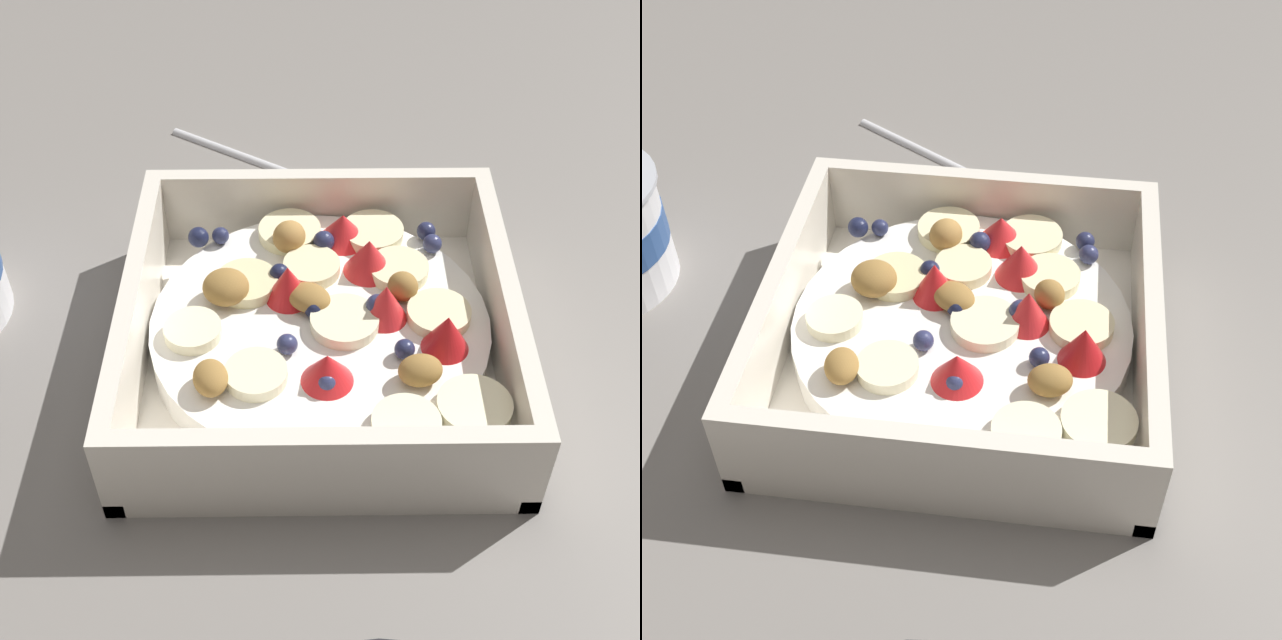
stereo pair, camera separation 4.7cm
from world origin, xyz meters
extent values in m
plane|color=gray|center=(0.00, 0.00, 0.00)|extent=(2.40, 2.40, 0.00)
cube|color=white|center=(-0.02, -0.02, 0.01)|extent=(0.21, 0.21, 0.01)
cube|color=white|center=(-0.02, -0.12, 0.03)|extent=(0.21, 0.01, 0.06)
cube|color=white|center=(-0.02, 0.08, 0.03)|extent=(0.21, 0.01, 0.06)
cube|color=white|center=(-0.12, -0.02, 0.03)|extent=(0.01, 0.19, 0.06)
cube|color=white|center=(0.08, -0.02, 0.03)|extent=(0.01, 0.19, 0.06)
cylinder|color=white|center=(-0.02, -0.02, 0.02)|extent=(0.19, 0.19, 0.02)
cylinder|color=#F4EAB7|center=(0.02, -0.01, 0.03)|extent=(0.04, 0.04, 0.01)
cylinder|color=#F7EFC6|center=(-0.03, 0.05, 0.03)|extent=(0.04, 0.04, 0.01)
cylinder|color=#F7EFC6|center=(-0.09, -0.06, 0.03)|extent=(0.04, 0.04, 0.01)
cylinder|color=#F7EFC6|center=(-0.02, -0.03, 0.03)|extent=(0.05, 0.05, 0.01)
cylinder|color=#F4EAB7|center=(0.02, -0.06, 0.03)|extent=(0.04, 0.04, 0.01)
cylinder|color=#F7EFC6|center=(-0.06, 0.02, 0.03)|extent=(0.04, 0.04, 0.01)
cylinder|color=#F4EAB7|center=(-0.02, -0.08, 0.03)|extent=(0.04, 0.04, 0.01)
cylinder|color=#F4EAB7|center=(0.05, -0.05, 0.03)|extent=(0.05, 0.05, 0.01)
cylinder|color=beige|center=(0.01, 0.02, 0.03)|extent=(0.05, 0.05, 0.01)
cylinder|color=#F4EAB7|center=(0.06, 0.00, 0.03)|extent=(0.05, 0.05, 0.01)
cylinder|color=#F7EFC6|center=(-0.08, -0.09, 0.03)|extent=(0.05, 0.05, 0.01)
cone|color=red|center=(0.05, -0.03, 0.04)|extent=(0.04, 0.04, 0.02)
cone|color=red|center=(-0.06, -0.02, 0.04)|extent=(0.04, 0.04, 0.02)
cone|color=red|center=(-0.04, -0.08, 0.04)|extent=(0.04, 0.04, 0.02)
cone|color=red|center=(0.00, 0.00, 0.04)|extent=(0.04, 0.04, 0.02)
cone|color=red|center=(-0.02, -0.05, 0.04)|extent=(0.03, 0.03, 0.02)
cone|color=red|center=(0.02, -0.05, 0.04)|extent=(0.04, 0.04, 0.02)
sphere|color=navy|center=(-0.01, -0.05, 0.04)|extent=(0.01, 0.01, 0.01)
sphere|color=#191E3D|center=(0.01, 0.01, 0.04)|extent=(0.01, 0.01, 0.01)
sphere|color=#23284C|center=(0.05, -0.08, 0.04)|extent=(0.01, 0.01, 0.01)
sphere|color=#23284C|center=(-0.05, -0.06, 0.04)|extent=(0.01, 0.01, 0.01)
sphere|color=#23284C|center=(0.04, -0.02, 0.04)|extent=(0.01, 0.01, 0.01)
sphere|color=navy|center=(0.04, -0.08, 0.04)|extent=(0.01, 0.01, 0.01)
sphere|color=navy|center=(-0.07, -0.02, 0.03)|extent=(0.01, 0.01, 0.01)
sphere|color=#191E3D|center=(0.05, 0.05, 0.04)|extent=(0.01, 0.01, 0.01)
sphere|color=#191E3D|center=(-0.04, -0.08, 0.04)|extent=(0.01, 0.01, 0.01)
sphere|color=#191E3D|center=(-0.01, -0.01, 0.04)|extent=(0.01, 0.01, 0.01)
sphere|color=#191E3D|center=(0.00, 0.00, 0.03)|extent=(0.01, 0.01, 0.01)
sphere|color=navy|center=(-0.04, 0.00, 0.04)|extent=(0.01, 0.01, 0.01)
sphere|color=#23284C|center=(0.05, 0.04, 0.03)|extent=(0.01, 0.01, 0.01)
ellipsoid|color=olive|center=(-0.07, 0.04, 0.04)|extent=(0.03, 0.02, 0.01)
ellipsoid|color=olive|center=(0.00, -0.06, 0.04)|extent=(0.02, 0.02, 0.02)
ellipsoid|color=olive|center=(0.00, 0.03, 0.04)|extent=(0.03, 0.03, 0.02)
ellipsoid|color=olive|center=(-0.01, -0.01, 0.04)|extent=(0.03, 0.03, 0.01)
ellipsoid|color=olive|center=(-0.06, -0.07, 0.04)|extent=(0.02, 0.03, 0.02)
ellipsoid|color=#AD7F42|center=(0.04, 0.00, 0.04)|extent=(0.03, 0.03, 0.02)
ellipsoid|color=silver|center=(0.14, -0.04, 0.00)|extent=(0.05, 0.06, 0.01)
cylinder|color=silver|center=(0.18, 0.04, 0.00)|extent=(0.07, 0.11, 0.01)
camera|label=1|loc=(-0.35, -0.01, 0.36)|focal=48.61mm
camera|label=2|loc=(-0.35, -0.06, 0.36)|focal=48.61mm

